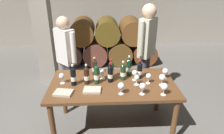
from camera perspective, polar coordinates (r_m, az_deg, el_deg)
ground_plane at (r=3.13m, az=0.19°, el=-16.92°), size 14.00×14.00×0.00m
cellar_back_wall at (r=6.58m, az=-1.85°, el=18.56°), size 10.00×0.24×2.80m
barrel_stack at (r=5.18m, az=-1.35°, el=7.17°), size 2.49×0.90×1.15m
stone_pillar at (r=4.19m, az=-19.55°, el=12.48°), size 0.32×0.32×2.60m
dining_table at (r=2.74m, az=0.21°, el=-6.34°), size 1.70×0.90×0.76m
wine_bottle_0 at (r=2.86m, az=4.93°, el=0.01°), size 0.07×0.07×0.30m
wine_bottle_1 at (r=2.65m, az=-7.38°, el=-2.40°), size 0.07×0.07×0.28m
wine_bottle_2 at (r=2.88m, az=-5.06°, el=-0.02°), size 0.07×0.07×0.27m
wine_bottle_3 at (r=2.67m, az=-0.48°, el=-1.91°), size 0.07×0.07×0.29m
wine_bottle_4 at (r=2.77m, az=-0.24°, el=-0.82°), size 0.07×0.07×0.29m
wine_bottle_5 at (r=2.63m, az=-4.50°, el=-2.14°), size 0.07×0.07×0.31m
wine_bottle_6 at (r=2.64m, az=-11.13°, el=-2.63°), size 0.07×0.07×0.30m
wine_bottle_7 at (r=2.80m, az=8.01°, el=-0.93°), size 0.07×0.07×0.28m
wine_bottle_8 at (r=2.73m, az=3.20°, el=-1.36°), size 0.07×0.07×0.28m
wine_glass_0 at (r=2.40m, az=2.67°, el=-5.56°), size 0.08×0.08×0.16m
wine_glass_1 at (r=2.42m, az=8.85°, el=-5.58°), size 0.08×0.08×0.16m
wine_glass_2 at (r=2.68m, az=10.54°, el=-2.70°), size 0.07×0.07×0.15m
wine_glass_3 at (r=2.67m, az=14.38°, el=-3.00°), size 0.09×0.09×0.16m
wine_glass_4 at (r=2.62m, az=7.18°, el=-3.14°), size 0.07×0.07×0.15m
wine_glass_5 at (r=2.72m, az=-14.38°, el=-2.65°), size 0.07×0.07×0.15m
wine_glass_6 at (r=2.74m, az=6.59°, el=-1.77°), size 0.08×0.08×0.15m
wine_glass_7 at (r=2.46m, az=14.90°, el=-5.56°), size 0.09×0.09×0.16m
wine_glass_8 at (r=2.86m, az=15.15°, el=-1.23°), size 0.08×0.08×0.16m
wine_glass_9 at (r=2.76m, az=-2.80°, el=-1.56°), size 0.07×0.07×0.14m
tasting_notebook at (r=2.52m, az=-13.92°, el=-7.25°), size 0.25×0.20×0.03m
leather_ledger at (r=2.52m, az=-5.76°, el=-6.65°), size 0.23×0.18×0.03m
sommelier_presenting at (r=3.35m, az=10.03°, el=6.20°), size 0.34×0.40×1.72m
taster_seated_left at (r=3.33m, az=-13.19°, el=3.62°), size 0.38×0.37×1.54m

